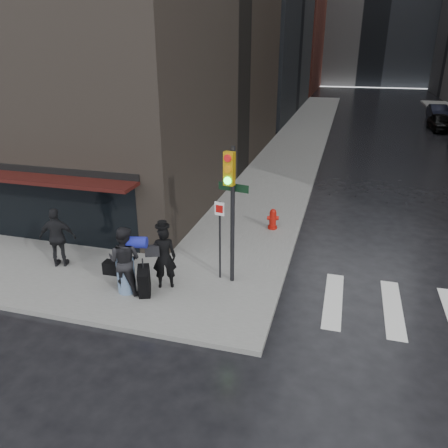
{
  "coord_description": "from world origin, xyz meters",
  "views": [
    {
      "loc": [
        3.38,
        -10.11,
        6.73
      ],
      "look_at": [
        -0.18,
        2.58,
        1.3
      ],
      "focal_mm": 35.0,
      "sensor_mm": 36.0,
      "label": 1
    }
  ],
  "objects_px": {
    "man_overcoat": "(160,261)",
    "parked_car_4": "(441,122)",
    "traffic_light": "(230,198)",
    "man_jeans": "(125,260)",
    "man_greycoat": "(58,238)",
    "fire_hydrant": "(273,220)",
    "parked_car_5": "(438,113)"
  },
  "relations": [
    {
      "from": "fire_hydrant",
      "to": "parked_car_5",
      "type": "distance_m",
      "value": 32.95
    },
    {
      "from": "fire_hydrant",
      "to": "parked_car_5",
      "type": "height_order",
      "value": "parked_car_5"
    },
    {
      "from": "man_jeans",
      "to": "man_greycoat",
      "type": "relative_size",
      "value": 1.03
    },
    {
      "from": "man_jeans",
      "to": "traffic_light",
      "type": "bearing_deg",
      "value": -155.31
    },
    {
      "from": "man_overcoat",
      "to": "traffic_light",
      "type": "relative_size",
      "value": 0.51
    },
    {
      "from": "man_jeans",
      "to": "parked_car_5",
      "type": "distance_m",
      "value": 39.42
    },
    {
      "from": "man_jeans",
      "to": "parked_car_4",
      "type": "xyz_separation_m",
      "value": [
        13.11,
        30.81,
        -0.45
      ]
    },
    {
      "from": "fire_hydrant",
      "to": "man_jeans",
      "type": "bearing_deg",
      "value": -119.5
    },
    {
      "from": "man_overcoat",
      "to": "man_jeans",
      "type": "height_order",
      "value": "man_overcoat"
    },
    {
      "from": "parked_car_5",
      "to": "man_overcoat",
      "type": "bearing_deg",
      "value": -110.13
    },
    {
      "from": "man_overcoat",
      "to": "fire_hydrant",
      "type": "distance_m",
      "value": 5.82
    },
    {
      "from": "man_jeans",
      "to": "fire_hydrant",
      "type": "xyz_separation_m",
      "value": [
        3.23,
        5.71,
        -0.64
      ]
    },
    {
      "from": "traffic_light",
      "to": "man_jeans",
      "type": "bearing_deg",
      "value": -142.57
    },
    {
      "from": "man_jeans",
      "to": "parked_car_5",
      "type": "xyz_separation_m",
      "value": [
        13.83,
        36.92,
        -0.44
      ]
    },
    {
      "from": "fire_hydrant",
      "to": "man_overcoat",
      "type": "bearing_deg",
      "value": -113.91
    },
    {
      "from": "traffic_light",
      "to": "fire_hydrant",
      "type": "height_order",
      "value": "traffic_light"
    },
    {
      "from": "man_jeans",
      "to": "traffic_light",
      "type": "relative_size",
      "value": 0.49
    },
    {
      "from": "man_overcoat",
      "to": "fire_hydrant",
      "type": "xyz_separation_m",
      "value": [
        2.35,
        5.3,
        -0.52
      ]
    },
    {
      "from": "man_greycoat",
      "to": "parked_car_5",
      "type": "bearing_deg",
      "value": -131.81
    },
    {
      "from": "man_greycoat",
      "to": "fire_hydrant",
      "type": "xyz_separation_m",
      "value": [
        6.01,
        4.84,
        -0.61
      ]
    },
    {
      "from": "parked_car_4",
      "to": "man_overcoat",
      "type": "bearing_deg",
      "value": -114.91
    },
    {
      "from": "man_overcoat",
      "to": "parked_car_4",
      "type": "relative_size",
      "value": 0.51
    },
    {
      "from": "man_greycoat",
      "to": "parked_car_4",
      "type": "height_order",
      "value": "man_greycoat"
    },
    {
      "from": "man_overcoat",
      "to": "man_greycoat",
      "type": "height_order",
      "value": "man_overcoat"
    },
    {
      "from": "traffic_light",
      "to": "fire_hydrant",
      "type": "xyz_separation_m",
      "value": [
        0.54,
        4.38,
        -2.27
      ]
    },
    {
      "from": "traffic_light",
      "to": "man_greycoat",
      "type": "bearing_deg",
      "value": -164.12
    },
    {
      "from": "man_jeans",
      "to": "parked_car_4",
      "type": "bearing_deg",
      "value": -114.63
    },
    {
      "from": "man_jeans",
      "to": "parked_car_4",
      "type": "relative_size",
      "value": 0.49
    },
    {
      "from": "man_jeans",
      "to": "traffic_light",
      "type": "height_order",
      "value": "traffic_light"
    },
    {
      "from": "parked_car_4",
      "to": "parked_car_5",
      "type": "distance_m",
      "value": 6.15
    },
    {
      "from": "man_overcoat",
      "to": "parked_car_5",
      "type": "xyz_separation_m",
      "value": [
        12.95,
        36.5,
        -0.32
      ]
    },
    {
      "from": "parked_car_5",
      "to": "traffic_light",
      "type": "bearing_deg",
      "value": -107.98
    }
  ]
}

